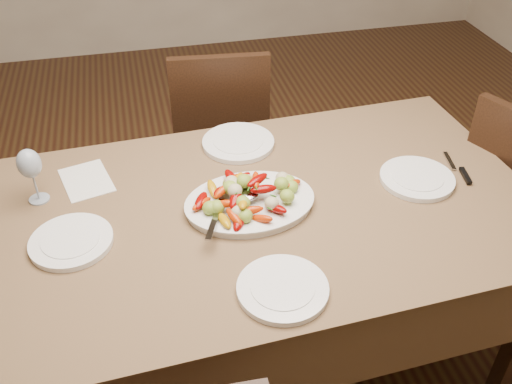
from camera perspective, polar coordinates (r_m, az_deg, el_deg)
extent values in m
plane|color=#3A2211|center=(2.48, 3.63, -12.99)|extent=(6.00, 6.00, 0.00)
cube|color=brown|center=(2.09, 0.00, -9.63)|extent=(1.89, 1.13, 0.76)
ellipsoid|color=white|center=(1.83, -0.62, -1.23)|extent=(0.42, 0.32, 0.02)
cylinder|color=white|center=(1.78, -17.98, -4.74)|extent=(0.25, 0.25, 0.02)
cylinder|color=white|center=(2.02, 15.79, 1.29)|extent=(0.25, 0.25, 0.02)
cylinder|color=white|center=(2.13, -1.79, 4.94)|extent=(0.27, 0.27, 0.02)
cylinder|color=white|center=(1.56, 2.68, -9.67)|extent=(0.25, 0.25, 0.02)
cube|color=silver|center=(2.03, -16.60, 1.13)|extent=(0.20, 0.24, 0.00)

